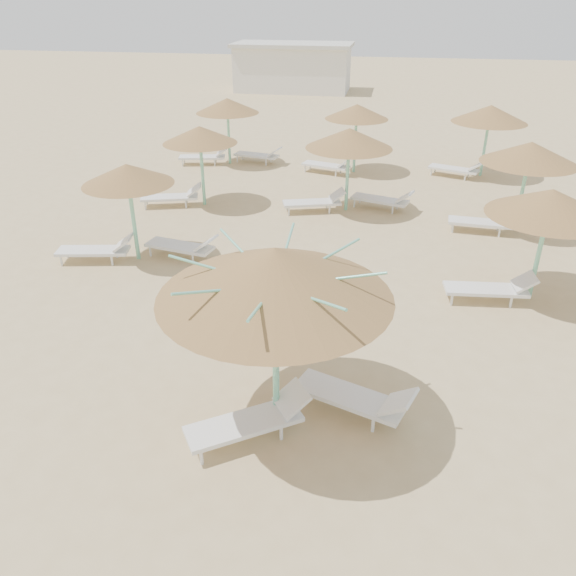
# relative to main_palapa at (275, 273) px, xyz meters

# --- Properties ---
(ground) EXTENTS (120.00, 120.00, 0.00)m
(ground) POSITION_rel_main_palapa_xyz_m (0.15, 0.29, -2.82)
(ground) COLOR tan
(ground) RESTS_ON ground
(main_palapa) EXTENTS (3.61, 3.61, 3.24)m
(main_palapa) POSITION_rel_main_palapa_xyz_m (0.00, 0.00, 0.00)
(main_palapa) COLOR #78D1AF
(main_palapa) RESTS_ON ground
(lounger_main_a) EXTENTS (2.03, 1.65, 0.74)m
(lounger_main_a) POSITION_rel_main_palapa_xyz_m (-0.31, -0.47, -2.47)
(lounger_main_a) COLOR white
(lounger_main_a) RESTS_ON ground
(lounger_main_b) EXTENTS (2.18, 1.31, 0.76)m
(lounger_main_b) POSITION_rel_main_palapa_xyz_m (1.33, 0.40, -2.46)
(lounger_main_b) COLOR white
(lounger_main_b) RESTS_ON ground
(palapa_field) EXTENTS (18.23, 13.02, 2.72)m
(palapa_field) POSITION_rel_main_palapa_xyz_m (1.63, 10.61, -0.52)
(palapa_field) COLOR #78D1AF
(palapa_field) RESTS_ON ground
(service_hut) EXTENTS (8.40, 4.40, 3.25)m
(service_hut) POSITION_rel_main_palapa_xyz_m (-5.85, 35.29, -1.18)
(service_hut) COLOR silver
(service_hut) RESTS_ON ground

